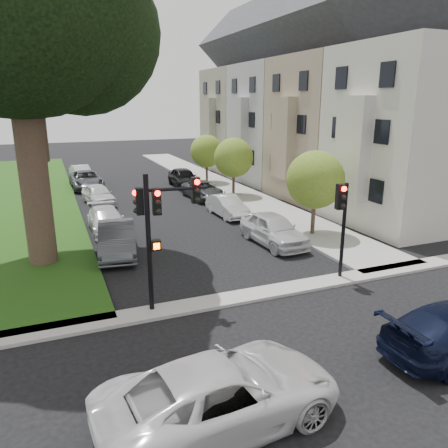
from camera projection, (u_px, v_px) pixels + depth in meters
name	position (u px, v px, depth m)	size (l,w,h in m)	color
ground	(281.00, 320.00, 14.41)	(140.00, 140.00, 0.00)	black
grass_strip	(17.00, 197.00, 32.56)	(8.00, 44.00, 0.12)	#21470E
sidewalk_right	(214.00, 183.00, 38.24)	(3.50, 44.00, 0.12)	#9C9A93
sidewalk_cross	(254.00, 295.00, 16.18)	(60.00, 1.00, 0.12)	#9C9A93
house_a	(412.00, 102.00, 24.14)	(7.70, 7.55, 15.97)	#A0A0A0
house_b	(331.00, 101.00, 30.83)	(7.70, 7.55, 15.97)	gray
house_c	(280.00, 101.00, 37.52)	(7.70, 7.55, 15.97)	#9C9C9C
house_d	(244.00, 101.00, 44.21)	(7.70, 7.55, 15.97)	#ACA9A2
small_tree_a	(315.00, 180.00, 22.66)	(3.04, 3.04, 4.55)	#2A241D
small_tree_b	(234.00, 158.00, 32.29)	(2.93, 2.93, 4.39)	#2A241D
small_tree_c	(207.00, 151.00, 37.61)	(2.80, 2.80, 4.20)	#2A241D
traffic_signal_main	(159.00, 218.00, 14.27)	(2.34, 0.61, 4.78)	black
traffic_signal_secondary	(342.00, 213.00, 16.99)	(0.52, 0.42, 3.95)	black
car_cross_near	(221.00, 393.00, 9.62)	(2.58, 5.59, 1.55)	silver
car_parked_0	(273.00, 229.00, 21.86)	(1.85, 4.61, 1.57)	silver
car_parked_1	(227.00, 206.00, 27.26)	(1.38, 3.95, 1.30)	silver
car_parked_2	(203.00, 190.00, 32.12)	(2.12, 4.61, 1.28)	#3F4247
car_parked_3	(184.00, 177.00, 36.56)	(1.85, 4.59, 1.56)	black
car_parked_5	(117.00, 239.00, 20.37)	(1.62, 4.65, 1.53)	#3F4247
car_parked_6	(106.00, 220.00, 24.04)	(1.82, 4.47, 1.30)	silver
car_parked_7	(98.00, 194.00, 30.40)	(1.64, 4.08, 1.39)	silver
car_parked_8	(86.00, 180.00, 35.81)	(2.40, 5.20, 1.44)	#3F4247
car_parked_9	(82.00, 173.00, 39.47)	(1.42, 4.08, 1.34)	silver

